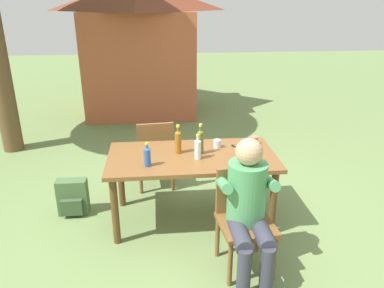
{
  "coord_description": "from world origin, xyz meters",
  "views": [
    {
      "loc": [
        -0.34,
        -3.4,
        2.22
      ],
      "look_at": [
        0.0,
        0.0,
        0.85
      ],
      "focal_mm": 35.14,
      "sensor_mm": 36.0,
      "label": 1
    }
  ],
  "objects_px": {
    "bottle_olive": "(200,141)",
    "bottle_blue": "(147,156)",
    "cup_terracotta": "(254,140)",
    "dining_table": "(192,163)",
    "brick_kiosk": "(140,45)",
    "cup_glass": "(217,144)",
    "table_knife": "(237,149)",
    "bottle_clear": "(198,148)",
    "chair_far_left": "(155,151)",
    "chair_near_right": "(243,214)",
    "backpack_by_near_side": "(73,198)",
    "person_in_white_shirt": "(249,203)",
    "bottle_amber": "(178,141)"
  },
  "relations": [
    {
      "from": "bottle_olive",
      "to": "bottle_blue",
      "type": "height_order",
      "value": "bottle_olive"
    },
    {
      "from": "bottle_blue",
      "to": "cup_terracotta",
      "type": "distance_m",
      "value": 1.21
    },
    {
      "from": "dining_table",
      "to": "brick_kiosk",
      "type": "xyz_separation_m",
      "value": [
        -0.61,
        4.05,
        0.67
      ]
    },
    {
      "from": "cup_glass",
      "to": "bottle_olive",
      "type": "bearing_deg",
      "value": -143.2
    },
    {
      "from": "table_knife",
      "to": "brick_kiosk",
      "type": "distance_m",
      "value": 4.12
    },
    {
      "from": "dining_table",
      "to": "bottle_clear",
      "type": "bearing_deg",
      "value": -61.94
    },
    {
      "from": "bottle_blue",
      "to": "brick_kiosk",
      "type": "xyz_separation_m",
      "value": [
        -0.17,
        4.26,
        0.48
      ]
    },
    {
      "from": "bottle_clear",
      "to": "chair_far_left",
      "type": "bearing_deg",
      "value": 117.01
    },
    {
      "from": "chair_near_right",
      "to": "cup_glass",
      "type": "xyz_separation_m",
      "value": [
        -0.08,
        0.91,
        0.28
      ]
    },
    {
      "from": "chair_near_right",
      "to": "backpack_by_near_side",
      "type": "height_order",
      "value": "chair_near_right"
    },
    {
      "from": "bottle_olive",
      "to": "brick_kiosk",
      "type": "bearing_deg",
      "value": 99.85
    },
    {
      "from": "bottle_olive",
      "to": "bottle_clear",
      "type": "relative_size",
      "value": 1.24
    },
    {
      "from": "person_in_white_shirt",
      "to": "backpack_by_near_side",
      "type": "distance_m",
      "value": 2.0
    },
    {
      "from": "brick_kiosk",
      "to": "cup_glass",
      "type": "bearing_deg",
      "value": -77.02
    },
    {
      "from": "cup_glass",
      "to": "table_knife",
      "type": "height_order",
      "value": "cup_glass"
    },
    {
      "from": "bottle_blue",
      "to": "brick_kiosk",
      "type": "distance_m",
      "value": 4.29
    },
    {
      "from": "dining_table",
      "to": "cup_terracotta",
      "type": "xyz_separation_m",
      "value": [
        0.68,
        0.24,
        0.13
      ]
    },
    {
      "from": "table_knife",
      "to": "bottle_clear",
      "type": "bearing_deg",
      "value": -154.66
    },
    {
      "from": "chair_far_left",
      "to": "cup_glass",
      "type": "distance_m",
      "value": 0.89
    },
    {
      "from": "bottle_blue",
      "to": "person_in_white_shirt",
      "type": "bearing_deg",
      "value": -37.81
    },
    {
      "from": "bottle_olive",
      "to": "brick_kiosk",
      "type": "xyz_separation_m",
      "value": [
        -0.7,
        4.01,
        0.44
      ]
    },
    {
      "from": "bottle_blue",
      "to": "brick_kiosk",
      "type": "height_order",
      "value": "brick_kiosk"
    },
    {
      "from": "chair_far_left",
      "to": "person_in_white_shirt",
      "type": "distance_m",
      "value": 1.74
    },
    {
      "from": "bottle_blue",
      "to": "cup_glass",
      "type": "distance_m",
      "value": 0.82
    },
    {
      "from": "cup_terracotta",
      "to": "bottle_clear",
      "type": "bearing_deg",
      "value": -153.06
    },
    {
      "from": "table_knife",
      "to": "backpack_by_near_side",
      "type": "distance_m",
      "value": 1.82
    },
    {
      "from": "person_in_white_shirt",
      "to": "table_knife",
      "type": "bearing_deg",
      "value": 83.97
    },
    {
      "from": "cup_glass",
      "to": "dining_table",
      "type": "bearing_deg",
      "value": -147.25
    },
    {
      "from": "table_knife",
      "to": "cup_glass",
      "type": "bearing_deg",
      "value": 160.71
    },
    {
      "from": "chair_far_left",
      "to": "table_knife",
      "type": "height_order",
      "value": "chair_far_left"
    },
    {
      "from": "bottle_amber",
      "to": "chair_far_left",
      "type": "bearing_deg",
      "value": 109.89
    },
    {
      "from": "chair_far_left",
      "to": "chair_near_right",
      "type": "bearing_deg",
      "value": -63.18
    },
    {
      "from": "cup_terracotta",
      "to": "brick_kiosk",
      "type": "bearing_deg",
      "value": 108.75
    },
    {
      "from": "cup_glass",
      "to": "cup_terracotta",
      "type": "bearing_deg",
      "value": 7.63
    },
    {
      "from": "brick_kiosk",
      "to": "chair_far_left",
      "type": "bearing_deg",
      "value": -85.84
    },
    {
      "from": "chair_near_right",
      "to": "bottle_clear",
      "type": "distance_m",
      "value": 0.79
    },
    {
      "from": "person_in_white_shirt",
      "to": "table_knife",
      "type": "xyz_separation_m",
      "value": [
        0.1,
        0.95,
        0.08
      ]
    },
    {
      "from": "bottle_clear",
      "to": "cup_glass",
      "type": "distance_m",
      "value": 0.36
    },
    {
      "from": "dining_table",
      "to": "cup_glass",
      "type": "height_order",
      "value": "cup_glass"
    },
    {
      "from": "bottle_olive",
      "to": "cup_terracotta",
      "type": "bearing_deg",
      "value": 18.46
    },
    {
      "from": "backpack_by_near_side",
      "to": "bottle_clear",
      "type": "bearing_deg",
      "value": -13.37
    },
    {
      "from": "chair_near_right",
      "to": "cup_terracotta",
      "type": "relative_size",
      "value": 10.31
    },
    {
      "from": "chair_far_left",
      "to": "person_in_white_shirt",
      "type": "xyz_separation_m",
      "value": [
        0.74,
        -1.56,
        0.17
      ]
    },
    {
      "from": "person_in_white_shirt",
      "to": "cup_terracotta",
      "type": "distance_m",
      "value": 1.12
    },
    {
      "from": "chair_far_left",
      "to": "bottle_olive",
      "type": "height_order",
      "value": "bottle_olive"
    },
    {
      "from": "dining_table",
      "to": "brick_kiosk",
      "type": "relative_size",
      "value": 0.67
    },
    {
      "from": "bottle_clear",
      "to": "bottle_amber",
      "type": "xyz_separation_m",
      "value": [
        -0.18,
        0.16,
        0.02
      ]
    },
    {
      "from": "bottle_amber",
      "to": "bottle_blue",
      "type": "distance_m",
      "value": 0.41
    },
    {
      "from": "dining_table",
      "to": "bottle_blue",
      "type": "bearing_deg",
      "value": -154.61
    },
    {
      "from": "bottle_blue",
      "to": "cup_terracotta",
      "type": "height_order",
      "value": "bottle_blue"
    }
  ]
}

